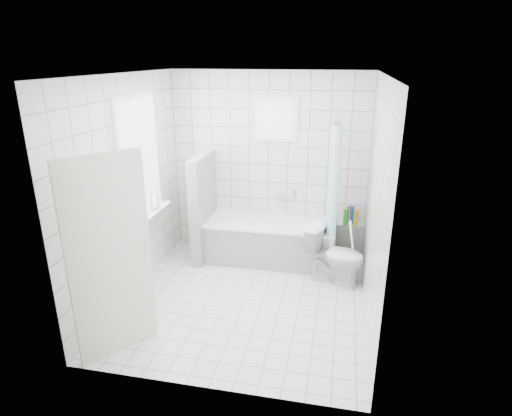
# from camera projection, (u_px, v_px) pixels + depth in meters

# --- Properties ---
(ground) EXTENTS (3.00, 3.00, 0.00)m
(ground) POSITION_uv_depth(u_px,v_px,m) (246.00, 299.00, 5.17)
(ground) COLOR white
(ground) RESTS_ON ground
(ceiling) EXTENTS (3.00, 3.00, 0.00)m
(ceiling) POSITION_uv_depth(u_px,v_px,m) (244.00, 74.00, 4.29)
(ceiling) COLOR white
(ceiling) RESTS_ON ground
(wall_back) EXTENTS (2.80, 0.02, 2.60)m
(wall_back) POSITION_uv_depth(u_px,v_px,m) (268.00, 165.00, 6.11)
(wall_back) COLOR white
(wall_back) RESTS_ON ground
(wall_front) EXTENTS (2.80, 0.02, 2.60)m
(wall_front) POSITION_uv_depth(u_px,v_px,m) (202.00, 256.00, 3.35)
(wall_front) COLOR white
(wall_front) RESTS_ON ground
(wall_left) EXTENTS (0.02, 3.00, 2.60)m
(wall_left) POSITION_uv_depth(u_px,v_px,m) (128.00, 189.00, 5.00)
(wall_left) COLOR white
(wall_left) RESTS_ON ground
(wall_right) EXTENTS (0.02, 3.00, 2.60)m
(wall_right) POSITION_uv_depth(u_px,v_px,m) (375.00, 205.00, 4.47)
(wall_right) COLOR white
(wall_right) RESTS_ON ground
(window_left) EXTENTS (0.01, 0.90, 1.40)m
(window_left) POSITION_uv_depth(u_px,v_px,m) (141.00, 159.00, 5.16)
(window_left) COLOR white
(window_left) RESTS_ON wall_left
(window_back) EXTENTS (0.50, 0.01, 0.50)m
(window_back) POSITION_uv_depth(u_px,v_px,m) (275.00, 119.00, 5.83)
(window_back) COLOR white
(window_back) RESTS_ON wall_back
(window_sill) EXTENTS (0.18, 1.02, 0.08)m
(window_sill) POSITION_uv_depth(u_px,v_px,m) (150.00, 216.00, 5.41)
(window_sill) COLOR white
(window_sill) RESTS_ON wall_left
(door) EXTENTS (0.51, 0.67, 2.00)m
(door) POSITION_uv_depth(u_px,v_px,m) (110.00, 259.00, 3.96)
(door) COLOR silver
(door) RESTS_ON ground
(bathtub) EXTENTS (1.80, 0.77, 0.58)m
(bathtub) POSITION_uv_depth(u_px,v_px,m) (271.00, 240.00, 6.09)
(bathtub) COLOR white
(bathtub) RESTS_ON ground
(partition_wall) EXTENTS (0.15, 0.85, 1.50)m
(partition_wall) POSITION_uv_depth(u_px,v_px,m) (203.00, 207.00, 6.07)
(partition_wall) COLOR white
(partition_wall) RESTS_ON ground
(tiled_ledge) EXTENTS (0.40, 0.24, 0.55)m
(tiled_ledge) POSITION_uv_depth(u_px,v_px,m) (348.00, 240.00, 6.12)
(tiled_ledge) COLOR white
(tiled_ledge) RESTS_ON ground
(toilet) EXTENTS (0.82, 0.61, 0.74)m
(toilet) POSITION_uv_depth(u_px,v_px,m) (335.00, 255.00, 5.45)
(toilet) COLOR white
(toilet) RESTS_ON ground
(curtain_rod) EXTENTS (0.02, 0.80, 0.02)m
(curtain_rod) POSITION_uv_depth(u_px,v_px,m) (338.00, 121.00, 5.33)
(curtain_rod) COLOR silver
(curtain_rod) RESTS_ON wall_back
(shower_curtain) EXTENTS (0.14, 0.48, 1.78)m
(shower_curtain) POSITION_uv_depth(u_px,v_px,m) (333.00, 193.00, 5.51)
(shower_curtain) COLOR #4FB3E9
(shower_curtain) RESTS_ON curtain_rod
(tub_faucet) EXTENTS (0.18, 0.06, 0.06)m
(tub_faucet) POSITION_uv_depth(u_px,v_px,m) (282.00, 196.00, 6.19)
(tub_faucet) COLOR silver
(tub_faucet) RESTS_ON wall_back
(sill_bottles) EXTENTS (0.15, 0.63, 0.30)m
(sill_bottles) POSITION_uv_depth(u_px,v_px,m) (146.00, 205.00, 5.27)
(sill_bottles) COLOR #CF50AC
(sill_bottles) RESTS_ON window_sill
(ledge_bottles) EXTENTS (0.21, 0.17, 0.24)m
(ledge_bottles) POSITION_uv_depth(u_px,v_px,m) (350.00, 216.00, 5.96)
(ledge_bottles) COLOR gold
(ledge_bottles) RESTS_ON tiled_ledge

